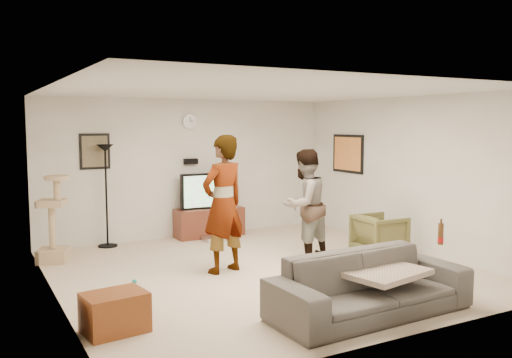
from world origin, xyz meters
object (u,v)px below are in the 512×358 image
person_left (223,204)px  armchair (380,234)px  tv (209,191)px  cat_tree (52,219)px  beer_bottle (441,234)px  person_right (305,205)px  sofa (370,285)px  side_table (115,312)px  floor_lamp (106,196)px  tv_stand (209,222)px

person_left → armchair: size_ratio=2.74×
tv → cat_tree: bearing=-168.0°
tv → beer_bottle: tv is taller
person_right → armchair: 1.37m
sofa → side_table: (-2.54, 0.83, -0.13)m
floor_lamp → cat_tree: size_ratio=1.31×
cat_tree → beer_bottle: (3.71, -4.01, 0.13)m
cat_tree → person_right: bearing=-26.4°
sofa → armchair: sofa is taller
person_right → tv_stand: bearing=-91.0°
tv_stand → person_right: person_right is taller
person_right → beer_bottle: size_ratio=6.73×
tv → floor_lamp: (-1.85, 0.04, 0.01)m
tv_stand → cat_tree: bearing=-168.0°
armchair → tv: bearing=37.6°
tv_stand → person_right: size_ratio=0.75×
tv → floor_lamp: bearing=178.6°
beer_bottle → floor_lamp: bearing=120.6°
person_left → side_table: bearing=21.8°
floor_lamp → person_right: 3.35m
floor_lamp → person_right: size_ratio=1.02×
beer_bottle → armchair: bearing=66.3°
cat_tree → sofa: size_ratio=0.58×
armchair → person_right: bearing=79.3°
armchair → side_table: bearing=107.6°
floor_lamp → person_right: bearing=-43.8°
tv_stand → armchair: armchair is taller
armchair → side_table: 4.65m
person_left → armchair: (2.60, -0.25, -0.64)m
tv → cat_tree: size_ratio=0.83×
sofa → side_table: sofa is taller
tv → beer_bottle: size_ratio=4.36×
sofa → floor_lamp: bearing=108.4°
tv → armchair: (1.81, -2.56, -0.53)m
tv_stand → beer_bottle: 4.73m
beer_bottle → armchair: (0.90, 2.05, -0.47)m
cat_tree → tv: bearing=12.0°
floor_lamp → armchair: 4.52m
armchair → sofa: bearing=139.0°
floor_lamp → person_left: 2.58m
tv → floor_lamp: floor_lamp is taller
side_table → beer_bottle: bearing=-13.0°
sofa → tv_stand: bearing=86.6°
sofa → person_left: bearing=104.3°
person_left → beer_bottle: size_ratio=7.65×
person_left → tv: bearing=-125.3°
person_right → sofa: person_right is taller
cat_tree → beer_bottle: size_ratio=5.23×
sofa → armchair: (1.94, 2.05, -0.01)m
tv → person_left: person_left is taller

